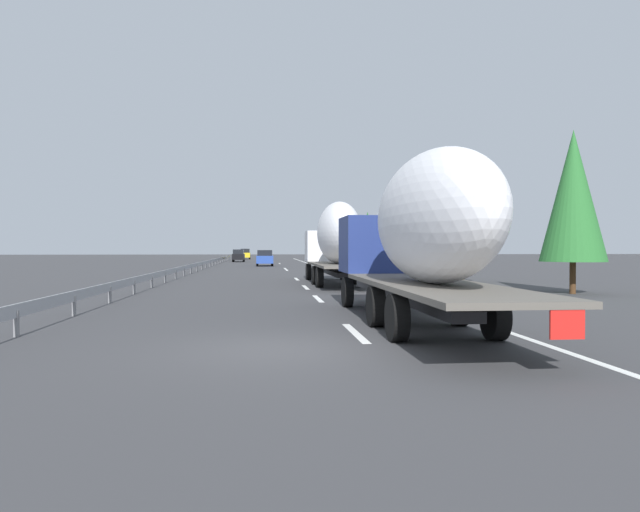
# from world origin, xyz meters

# --- Properties ---
(ground_plane) EXTENTS (260.00, 260.00, 0.00)m
(ground_plane) POSITION_xyz_m (40.00, 0.00, 0.00)
(ground_plane) COLOR #38383A
(lane_stripe_0) EXTENTS (3.20, 0.20, 0.01)m
(lane_stripe_0) POSITION_xyz_m (2.00, -1.80, 0.00)
(lane_stripe_0) COLOR white
(lane_stripe_0) RESTS_ON ground_plane
(lane_stripe_1) EXTENTS (3.20, 0.20, 0.01)m
(lane_stripe_1) POSITION_xyz_m (11.41, -1.80, 0.00)
(lane_stripe_1) COLOR white
(lane_stripe_1) RESTS_ON ground_plane
(lane_stripe_2) EXTENTS (3.20, 0.20, 0.01)m
(lane_stripe_2) POSITION_xyz_m (18.15, -1.80, 0.00)
(lane_stripe_2) COLOR white
(lane_stripe_2) RESTS_ON ground_plane
(lane_stripe_3) EXTENTS (3.20, 0.20, 0.01)m
(lane_stripe_3) POSITION_xyz_m (26.13, -1.80, 0.00)
(lane_stripe_3) COLOR white
(lane_stripe_3) RESTS_ON ground_plane
(lane_stripe_4) EXTENTS (3.20, 0.20, 0.01)m
(lane_stripe_4) POSITION_xyz_m (41.63, -1.80, 0.00)
(lane_stripe_4) COLOR white
(lane_stripe_4) RESTS_ON ground_plane
(lane_stripe_5) EXTENTS (3.20, 0.20, 0.01)m
(lane_stripe_5) POSITION_xyz_m (45.43, -1.80, 0.00)
(lane_stripe_5) COLOR white
(lane_stripe_5) RESTS_ON ground_plane
(lane_stripe_6) EXTENTS (3.20, 0.20, 0.01)m
(lane_stripe_6) POSITION_xyz_m (64.27, -1.80, 0.00)
(lane_stripe_6) COLOR white
(lane_stripe_6) RESTS_ON ground_plane
(edge_line_right) EXTENTS (110.00, 0.20, 0.01)m
(edge_line_right) POSITION_xyz_m (45.00, -5.50, 0.00)
(edge_line_right) COLOR white
(edge_line_right) RESTS_ON ground_plane
(truck_lead) EXTENTS (13.31, 2.55, 4.47)m
(truck_lead) POSITION_xyz_m (20.09, -3.60, 2.50)
(truck_lead) COLOR silver
(truck_lead) RESTS_ON ground_plane
(truck_trailing) EXTENTS (13.88, 2.55, 4.31)m
(truck_trailing) POSITION_xyz_m (2.90, -3.60, 2.46)
(truck_trailing) COLOR navy
(truck_trailing) RESTS_ON ground_plane
(car_yellow_coupe) EXTENTS (4.14, 1.77, 1.88)m
(car_yellow_coupe) POSITION_xyz_m (93.77, 3.49, 0.94)
(car_yellow_coupe) COLOR gold
(car_yellow_coupe) RESTS_ON ground_plane
(car_black_suv) EXTENTS (4.22, 1.72, 1.81)m
(car_black_suv) POSITION_xyz_m (73.68, 3.89, 0.92)
(car_black_suv) COLOR black
(car_black_suv) RESTS_ON ground_plane
(car_blue_sedan) EXTENTS (4.14, 1.87, 1.79)m
(car_blue_sedan) POSITION_xyz_m (53.75, 0.16, 0.91)
(car_blue_sedan) COLOR #28479E
(car_blue_sedan) RESTS_ON ground_plane
(road_sign) EXTENTS (0.10, 0.90, 3.42)m
(road_sign) POSITION_xyz_m (38.19, -6.70, 2.35)
(road_sign) COLOR gray
(road_sign) RESTS_ON ground_plane
(tree_0) EXTENTS (3.15, 3.15, 5.40)m
(tree_0) POSITION_xyz_m (36.38, -12.86, 3.42)
(tree_0) COLOR #472D19
(tree_0) RESTS_ON ground_plane
(tree_1) EXTENTS (2.63, 2.63, 6.83)m
(tree_1) POSITION_xyz_m (21.80, -11.39, 4.27)
(tree_1) COLOR #472D19
(tree_1) RESTS_ON ground_plane
(tree_2) EXTENTS (2.86, 2.86, 7.26)m
(tree_2) POSITION_xyz_m (12.77, -13.26, 4.34)
(tree_2) COLOR #472D19
(tree_2) RESTS_ON ground_plane
(tree_3) EXTENTS (2.91, 2.91, 6.74)m
(tree_3) POSITION_xyz_m (63.57, -13.29, 4.11)
(tree_3) COLOR #472D19
(tree_3) RESTS_ON ground_plane
(guardrail_median) EXTENTS (94.00, 0.10, 0.76)m
(guardrail_median) POSITION_xyz_m (43.00, 6.00, 0.58)
(guardrail_median) COLOR #9EA0A5
(guardrail_median) RESTS_ON ground_plane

